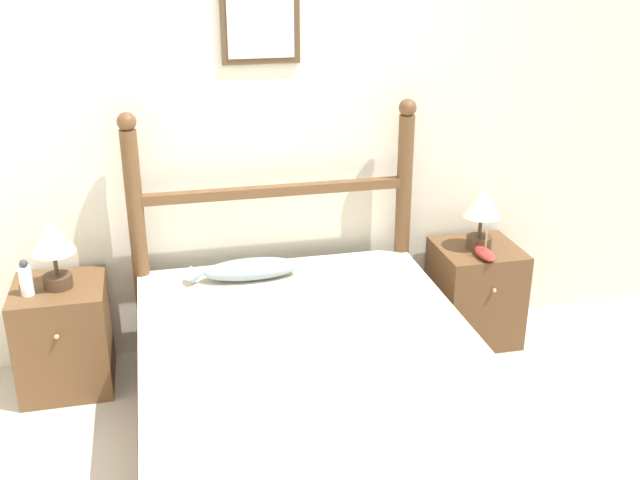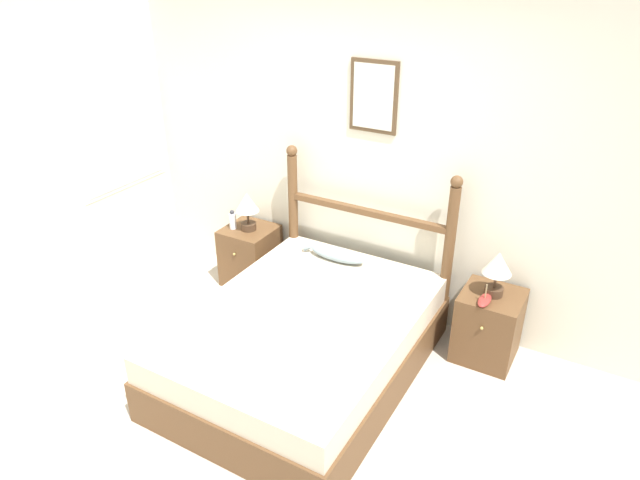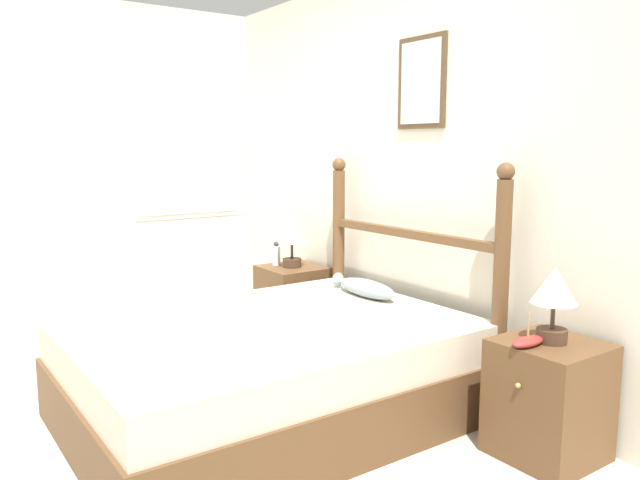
{
  "view_description": "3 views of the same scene",
  "coord_description": "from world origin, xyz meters",
  "px_view_note": "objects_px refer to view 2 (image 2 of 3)",
  "views": [
    {
      "loc": [
        -0.44,
        -2.04,
        2.13
      ],
      "look_at": [
        0.23,
        0.92,
        0.9
      ],
      "focal_mm": 42.0,
      "sensor_mm": 36.0,
      "label": 1
    },
    {
      "loc": [
        1.9,
        -2.23,
        2.82
      ],
      "look_at": [
        0.06,
        0.97,
        0.91
      ],
      "focal_mm": 32.0,
      "sensor_mm": 36.0,
      "label": 2
    },
    {
      "loc": [
        2.89,
        -1.0,
        1.44
      ],
      "look_at": [
        0.08,
        0.97,
        0.92
      ],
      "focal_mm": 35.0,
      "sensor_mm": 36.0,
      "label": 3
    }
  ],
  "objects_px": {
    "bottle": "(233,220)",
    "table_lamp_right": "(497,267)",
    "nightstand_right": "(488,326)",
    "fish_pillow": "(336,254)",
    "nightstand_left": "(250,255)",
    "model_boat": "(485,300)",
    "bed": "(305,343)",
    "table_lamp_left": "(247,206)"
  },
  "relations": [
    {
      "from": "bottle",
      "to": "fish_pillow",
      "type": "bearing_deg",
      "value": 0.42
    },
    {
      "from": "nightstand_right",
      "to": "table_lamp_left",
      "type": "xyz_separation_m",
      "value": [
        -2.19,
        -0.01,
        0.51
      ]
    },
    {
      "from": "bed",
      "to": "table_lamp_right",
      "type": "xyz_separation_m",
      "value": [
        1.1,
        0.85,
        0.53
      ]
    },
    {
      "from": "bed",
      "to": "nightstand_right",
      "type": "xyz_separation_m",
      "value": [
        1.1,
        0.85,
        0.02
      ]
    },
    {
      "from": "table_lamp_right",
      "to": "model_boat",
      "type": "xyz_separation_m",
      "value": [
        -0.03,
        -0.14,
        -0.21
      ]
    },
    {
      "from": "table_lamp_left",
      "to": "nightstand_left",
      "type": "bearing_deg",
      "value": 125.89
    },
    {
      "from": "bed",
      "to": "nightstand_right",
      "type": "bearing_deg",
      "value": 37.56
    },
    {
      "from": "bed",
      "to": "bottle",
      "type": "relative_size",
      "value": 11.21
    },
    {
      "from": "nightstand_left",
      "to": "nightstand_right",
      "type": "xyz_separation_m",
      "value": [
        2.2,
        0.0,
        0.0
      ]
    },
    {
      "from": "table_lamp_left",
      "to": "bed",
      "type": "bearing_deg",
      "value": -37.35
    },
    {
      "from": "nightstand_left",
      "to": "fish_pillow",
      "type": "distance_m",
      "value": 0.98
    },
    {
      "from": "table_lamp_right",
      "to": "nightstand_left",
      "type": "bearing_deg",
      "value": 179.95
    },
    {
      "from": "model_boat",
      "to": "fish_pillow",
      "type": "xyz_separation_m",
      "value": [
        -1.25,
        0.08,
        -0.0
      ]
    },
    {
      "from": "nightstand_left",
      "to": "bottle",
      "type": "distance_m",
      "value": 0.38
    },
    {
      "from": "nightstand_left",
      "to": "table_lamp_left",
      "type": "distance_m",
      "value": 0.51
    },
    {
      "from": "bottle",
      "to": "table_lamp_left",
      "type": "bearing_deg",
      "value": 22.19
    },
    {
      "from": "bottle",
      "to": "model_boat",
      "type": "distance_m",
      "value": 2.3
    },
    {
      "from": "bottle",
      "to": "model_boat",
      "type": "xyz_separation_m",
      "value": [
        2.3,
        -0.07,
        -0.06
      ]
    },
    {
      "from": "bed",
      "to": "bottle",
      "type": "distance_m",
      "value": 1.5
    },
    {
      "from": "table_lamp_right",
      "to": "model_boat",
      "type": "height_order",
      "value": "table_lamp_right"
    },
    {
      "from": "table_lamp_right",
      "to": "fish_pillow",
      "type": "relative_size",
      "value": 0.64
    },
    {
      "from": "nightstand_right",
      "to": "table_lamp_right",
      "type": "relative_size",
      "value": 1.57
    },
    {
      "from": "nightstand_left",
      "to": "model_boat",
      "type": "relative_size",
      "value": 2.8
    },
    {
      "from": "nightstand_left",
      "to": "fish_pillow",
      "type": "relative_size",
      "value": 1.01
    },
    {
      "from": "fish_pillow",
      "to": "table_lamp_left",
      "type": "bearing_deg",
      "value": 177.09
    },
    {
      "from": "table_lamp_left",
      "to": "table_lamp_right",
      "type": "relative_size",
      "value": 1.0
    },
    {
      "from": "fish_pillow",
      "to": "table_lamp_right",
      "type": "bearing_deg",
      "value": 2.62
    },
    {
      "from": "table_lamp_left",
      "to": "bottle",
      "type": "bearing_deg",
      "value": -157.81
    },
    {
      "from": "model_boat",
      "to": "nightstand_left",
      "type": "bearing_deg",
      "value": 176.33
    },
    {
      "from": "bed",
      "to": "table_lamp_right",
      "type": "distance_m",
      "value": 1.48
    },
    {
      "from": "model_boat",
      "to": "nightstand_right",
      "type": "bearing_deg",
      "value": 78.82
    },
    {
      "from": "bed",
      "to": "nightstand_left",
      "type": "height_order",
      "value": "nightstand_left"
    },
    {
      "from": "bed",
      "to": "table_lamp_left",
      "type": "bearing_deg",
      "value": 142.65
    },
    {
      "from": "nightstand_right",
      "to": "fish_pillow",
      "type": "distance_m",
      "value": 1.31
    },
    {
      "from": "bed",
      "to": "table_lamp_left",
      "type": "relative_size",
      "value": 5.79
    },
    {
      "from": "nightstand_left",
      "to": "bottle",
      "type": "relative_size",
      "value": 3.05
    },
    {
      "from": "bed",
      "to": "nightstand_left",
      "type": "xyz_separation_m",
      "value": [
        -1.1,
        0.85,
        0.02
      ]
    },
    {
      "from": "table_lamp_right",
      "to": "bottle",
      "type": "distance_m",
      "value": 2.33
    },
    {
      "from": "bottle",
      "to": "table_lamp_right",
      "type": "bearing_deg",
      "value": 1.62
    },
    {
      "from": "nightstand_left",
      "to": "bottle",
      "type": "bearing_deg",
      "value": -151.09
    },
    {
      "from": "nightstand_right",
      "to": "bottle",
      "type": "height_order",
      "value": "bottle"
    },
    {
      "from": "nightstand_left",
      "to": "bottle",
      "type": "height_order",
      "value": "bottle"
    }
  ]
}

